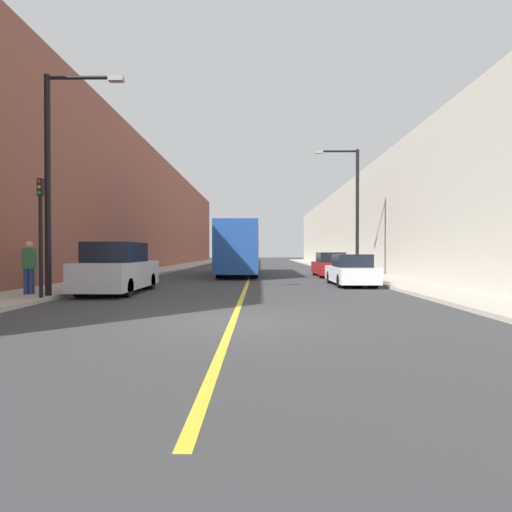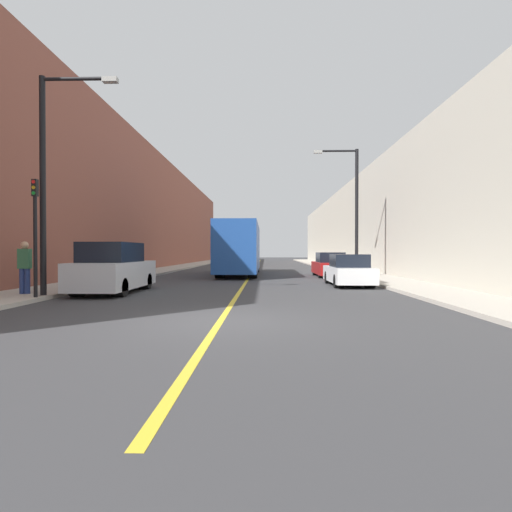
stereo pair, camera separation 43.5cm
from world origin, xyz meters
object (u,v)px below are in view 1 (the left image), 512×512
bus (240,248)px  parked_suv_left (118,270)px  street_lamp_left (55,169)px  pedestrian (29,267)px  street_lamp_right (353,204)px  traffic_light (41,233)px  car_right_near (351,271)px  car_right_mid (330,266)px

bus → parked_suv_left: bus is taller
street_lamp_left → parked_suv_left: bearing=57.4°
street_lamp_left → pedestrian: street_lamp_left is taller
street_lamp_left → street_lamp_right: bearing=40.6°
street_lamp_right → traffic_light: bearing=-138.1°
parked_suv_left → pedestrian: size_ratio=2.63×
parked_suv_left → pedestrian: bearing=-146.1°
traffic_light → street_lamp_right: bearing=41.9°
parked_suv_left → traffic_light: traffic_light is taller
bus → car_right_near: bus is taller
bus → street_lamp_right: bearing=-26.0°
traffic_light → pedestrian: bearing=133.5°
bus → traffic_light: traffic_light is taller
car_right_near → street_lamp_left: street_lamp_left is taller
street_lamp_right → street_lamp_left: bearing=-139.4°
car_right_mid → street_lamp_right: size_ratio=0.62×
bus → street_lamp_left: size_ratio=1.48×
bus → car_right_mid: 6.27m
bus → traffic_light: (-5.66, -14.81, 0.37)m
traffic_light → pedestrian: traffic_light is taller
bus → street_lamp_left: bearing=-111.3°
street_lamp_right → car_right_mid: bearing=126.3°
car_right_mid → street_lamp_right: (1.14, -1.55, 3.78)m
car_right_near → car_right_mid: size_ratio=0.89×
car_right_near → pedestrian: pedestrian is taller
car_right_near → traffic_light: (-11.34, -6.16, 1.55)m
street_lamp_left → street_lamp_right: size_ratio=0.97×
car_right_near → pedestrian: size_ratio=2.30×
car_right_near → street_lamp_left: 13.03m
traffic_light → pedestrian: size_ratio=2.08×
traffic_light → pedestrian: 1.85m
car_right_near → street_lamp_right: bearing=75.7°
car_right_mid → street_lamp_right: bearing=-53.7°
parked_suv_left → car_right_near: size_ratio=1.14×
parked_suv_left → street_lamp_left: bearing=-122.6°
bus → traffic_light: 15.86m
car_right_near → bus: bearing=123.3°
car_right_mid → parked_suv_left: bearing=-134.6°
street_lamp_left → traffic_light: (-0.14, -0.63, -2.15)m
parked_suv_left → car_right_near: (9.85, 3.42, -0.24)m
car_right_mid → pedestrian: size_ratio=2.58×
parked_suv_left → traffic_light: 3.39m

